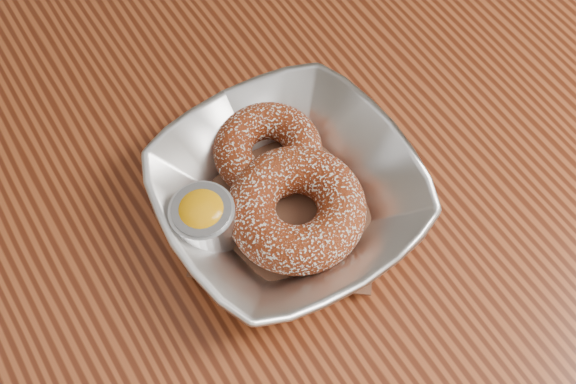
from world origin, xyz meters
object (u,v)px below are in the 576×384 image
donut_back (268,150)px  table (321,253)px  donut_front (296,209)px  ramekin (204,220)px  serving_bowl (288,195)px

donut_back → table: bearing=-71.4°
donut_front → table: bearing=2.2°
donut_back → donut_front: size_ratio=0.82×
donut_back → ramekin: size_ratio=1.76×
table → ramekin: (-0.10, 0.03, 0.13)m
table → donut_front: donut_front is taller
table → donut_back: (-0.02, 0.06, 0.13)m
ramekin → donut_back: bearing=22.8°
table → donut_front: 0.13m
table → donut_back: 0.14m
serving_bowl → donut_front: (-0.00, -0.02, 0.00)m
serving_bowl → donut_back: bearing=79.4°
donut_back → donut_front: donut_front is taller
donut_back → ramekin: bearing=-157.2°
serving_bowl → donut_front: size_ratio=1.85×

